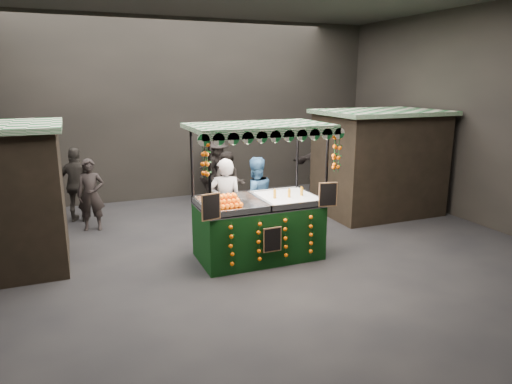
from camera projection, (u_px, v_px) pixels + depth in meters
name	position (u px, v px, depth m)	size (l,w,h in m)	color
ground	(235.00, 255.00, 8.96)	(12.00, 12.00, 0.00)	black
market_hall	(233.00, 77.00, 8.15)	(12.10, 10.10, 5.05)	black
neighbour_stall_right	(378.00, 162.00, 11.60)	(3.00, 2.20, 2.60)	black
juice_stall	(260.00, 218.00, 8.65)	(2.64, 1.55, 2.56)	black
vendor_grey	(225.00, 203.00, 9.23)	(0.76, 0.60, 1.83)	gray
vendor_blue	(255.00, 198.00, 9.74)	(0.87, 0.68, 1.77)	navy
shopper_0	(91.00, 195.00, 10.29)	(0.66, 0.49, 1.63)	black
shopper_1	(229.00, 185.00, 11.17)	(0.99, 0.89, 1.66)	black
shopper_2	(77.00, 185.00, 10.91)	(1.14, 0.76, 1.79)	#2B2723
shopper_3	(217.00, 169.00, 12.92)	(1.28, 1.21, 1.74)	#2B2523
shopper_4	(3.00, 188.00, 10.50)	(0.91, 0.61, 1.83)	#292321
shopper_5	(320.00, 166.00, 12.93)	(1.53, 1.77, 1.93)	#2C2524
shopper_6	(206.00, 171.00, 13.19)	(0.43, 0.60, 1.55)	#282421
shopper_7	(209.00, 176.00, 12.35)	(0.95, 0.95, 1.61)	black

